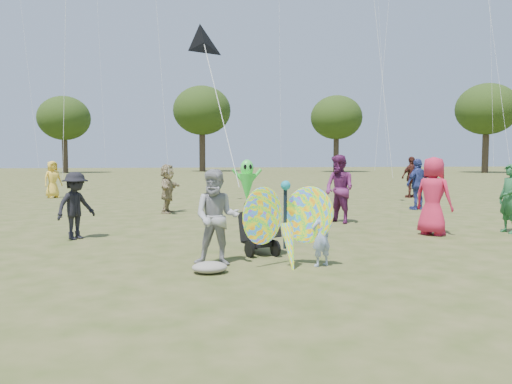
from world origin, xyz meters
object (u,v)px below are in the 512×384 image
(child_girl, at_px, (321,236))
(alien_kite, at_px, (247,183))
(crowd_a, at_px, (433,196))
(crowd_g, at_px, (53,179))
(adult_man, at_px, (217,217))
(crowd_h, at_px, (412,177))
(jogging_stroller, at_px, (259,221))
(crowd_c, at_px, (418,184))
(crowd_e, at_px, (339,189))
(crowd_f, at_px, (510,199))
(butterfly_kite, at_px, (287,225))
(crowd_b, at_px, (76,206))
(crowd_d, at_px, (167,189))

(child_girl, bearing_deg, alien_kite, -111.17)
(child_girl, distance_m, alien_kite, 8.57)
(crowd_a, relative_size, crowd_g, 1.10)
(adult_man, distance_m, crowd_g, 16.26)
(crowd_h, height_order, jogging_stroller, crowd_h)
(crowd_c, distance_m, crowd_e, 4.87)
(crowd_f, relative_size, butterfly_kite, 0.95)
(adult_man, relative_size, crowd_c, 0.91)
(crowd_f, height_order, alien_kite, alien_kite)
(jogging_stroller, bearing_deg, crowd_h, 31.49)
(crowd_e, relative_size, jogging_stroller, 1.66)
(crowd_e, bearing_deg, crowd_g, -163.09)
(crowd_g, relative_size, crowd_h, 0.89)
(child_girl, relative_size, crowd_g, 0.61)
(crowd_a, relative_size, alien_kite, 1.05)
(crowd_b, relative_size, crowd_h, 0.81)
(crowd_h, relative_size, jogging_stroller, 1.63)
(crowd_b, distance_m, crowd_e, 6.84)
(child_girl, relative_size, crowd_h, 0.54)
(crowd_d, relative_size, crowd_f, 0.96)
(crowd_d, relative_size, crowd_h, 0.86)
(crowd_f, bearing_deg, alien_kite, -141.43)
(jogging_stroller, distance_m, alien_kite, 7.31)
(crowd_b, relative_size, crowd_g, 0.90)
(crowd_h, xyz_separation_m, alien_kite, (-8.14, -4.35, 0.05))
(crowd_a, distance_m, crowd_d, 8.40)
(crowd_c, xyz_separation_m, crowd_g, (-13.64, 7.40, -0.06))
(crowd_c, bearing_deg, crowd_d, -22.90)
(crowd_d, height_order, crowd_e, crowd_e)
(crowd_h, bearing_deg, crowd_f, 61.92)
(adult_man, xyz_separation_m, crowd_b, (-2.84, 3.18, -0.06))
(crowd_f, relative_size, crowd_h, 0.90)
(crowd_h, distance_m, butterfly_kite, 15.61)
(crowd_c, xyz_separation_m, alien_kite, (-5.92, 0.45, 0.08))
(child_girl, xyz_separation_m, crowd_c, (5.97, 8.11, 0.38))
(child_girl, distance_m, jogging_stroller, 1.56)
(adult_man, distance_m, crowd_h, 15.97)
(crowd_e, bearing_deg, butterfly_kite, -53.96)
(crowd_d, height_order, butterfly_kite, crowd_d)
(child_girl, height_order, crowd_e, crowd_e)
(crowd_a, relative_size, butterfly_kite, 1.05)
(crowd_b, distance_m, crowd_h, 15.80)
(crowd_a, height_order, alien_kite, crowd_a)
(crowd_a, xyz_separation_m, crowd_c, (2.41, 5.32, -0.03))
(child_girl, distance_m, crowd_g, 17.30)
(crowd_h, bearing_deg, butterfly_kite, 42.41)
(jogging_stroller, bearing_deg, adult_man, -154.06)
(crowd_a, height_order, crowd_g, crowd_a)
(crowd_a, distance_m, crowd_b, 8.14)
(alien_kite, bearing_deg, crowd_a, -58.68)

